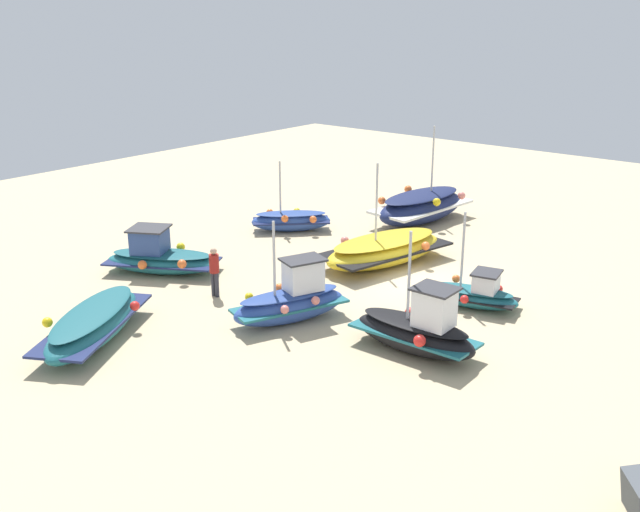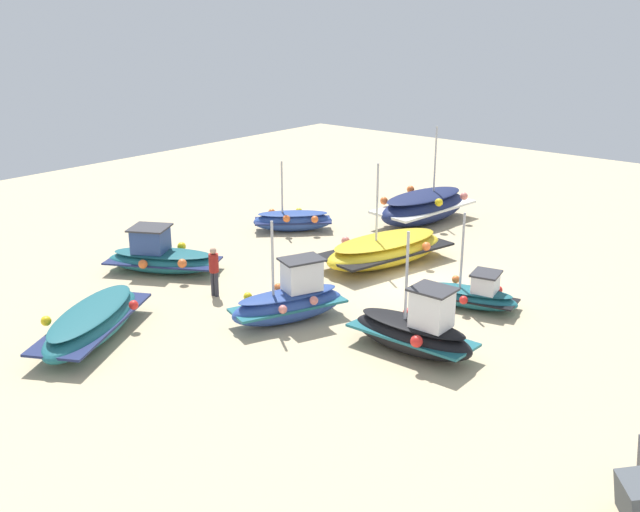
{
  "view_description": "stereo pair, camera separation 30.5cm",
  "coord_description": "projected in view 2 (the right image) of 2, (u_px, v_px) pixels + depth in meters",
  "views": [
    {
      "loc": [
        20.48,
        12.62,
        8.97
      ],
      "look_at": [
        2.06,
        -2.45,
        0.9
      ],
      "focal_mm": 41.17,
      "sensor_mm": 36.0,
      "label": 1
    },
    {
      "loc": [
        20.28,
        12.86,
        8.97
      ],
      "look_at": [
        2.06,
        -2.45,
        0.9
      ],
      "focal_mm": 41.17,
      "sensor_mm": 36.0,
      "label": 2
    }
  ],
  "objects": [
    {
      "name": "ground_plane",
      "position": [
        412.0,
        281.0,
        25.42
      ],
      "size": [
        51.73,
        51.73,
        0.0
      ],
      "primitive_type": "plane",
      "color": "#C6B289"
    },
    {
      "name": "fishing_boat_3",
      "position": [
        92.0,
        322.0,
        20.83
      ],
      "size": [
        4.98,
        3.77,
        0.98
      ],
      "rotation": [
        0.0,
        0.0,
        3.66
      ],
      "color": "#1E6670",
      "rests_on": "ground_plane"
    },
    {
      "name": "fishing_boat_4",
      "position": [
        161.0,
        257.0,
        26.15
      ],
      "size": [
        3.45,
        4.37,
        1.66
      ],
      "rotation": [
        0.0,
        0.0,
        5.23
      ],
      "color": "#1E6670",
      "rests_on": "ground_plane"
    },
    {
      "name": "person_walking",
      "position": [
        214.0,
        268.0,
        23.78
      ],
      "size": [
        0.32,
        0.32,
        1.66
      ],
      "rotation": [
        0.0,
        0.0,
        0.07
      ],
      "color": "#2D2D38",
      "rests_on": "ground_plane"
    },
    {
      "name": "fishing_boat_2",
      "position": [
        415.0,
        331.0,
        19.93
      ],
      "size": [
        1.93,
        3.67,
        3.44
      ],
      "rotation": [
        0.0,
        0.0,
        1.59
      ],
      "color": "black",
      "rests_on": "ground_plane"
    },
    {
      "name": "fishing_boat_1",
      "position": [
        424.0,
        207.0,
        32.08
      ],
      "size": [
        5.34,
        2.87,
        4.18
      ],
      "rotation": [
        0.0,
        0.0,
        6.18
      ],
      "color": "navy",
      "rests_on": "ground_plane"
    },
    {
      "name": "fishing_boat_0",
      "position": [
        385.0,
        250.0,
        26.91
      ],
      "size": [
        5.56,
        3.25,
        3.84
      ],
      "rotation": [
        0.0,
        0.0,
        2.92
      ],
      "color": "gold",
      "rests_on": "ground_plane"
    },
    {
      "name": "fishing_boat_5",
      "position": [
        472.0,
        295.0,
        23.06
      ],
      "size": [
        1.91,
        3.22,
        3.08
      ],
      "rotation": [
        0.0,
        0.0,
        1.79
      ],
      "color": "#1E6670",
      "rests_on": "ground_plane"
    },
    {
      "name": "fishing_boat_6",
      "position": [
        290.0,
        301.0,
        21.96
      ],
      "size": [
        3.81,
        2.45,
        3.23
      ],
      "rotation": [
        0.0,
        0.0,
        2.76
      ],
      "color": "#2D4C9E",
      "rests_on": "ground_plane"
    },
    {
      "name": "fishing_boat_7",
      "position": [
        293.0,
        220.0,
        30.97
      ],
      "size": [
        3.19,
        3.21,
        3.01
      ],
      "rotation": [
        0.0,
        0.0,
        2.35
      ],
      "color": "#2D4C9E",
      "rests_on": "ground_plane"
    }
  ]
}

